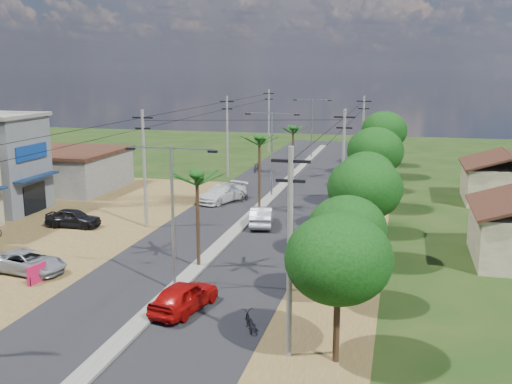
% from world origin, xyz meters
% --- Properties ---
extents(ground, '(160.00, 160.00, 0.00)m').
position_xyz_m(ground, '(0.00, 0.00, 0.00)').
color(ground, black).
rests_on(ground, ground).
extents(road, '(12.00, 110.00, 0.04)m').
position_xyz_m(road, '(0.00, 15.00, 0.02)').
color(road, black).
rests_on(road, ground).
extents(median, '(1.00, 90.00, 0.18)m').
position_xyz_m(median, '(0.00, 18.00, 0.09)').
color(median, '#605E56').
rests_on(median, ground).
extents(dirt_lot_west, '(18.00, 46.00, 0.04)m').
position_xyz_m(dirt_lot_west, '(-15.00, 8.00, 0.02)').
color(dirt_lot_west, '#533F1C').
rests_on(dirt_lot_west, ground).
extents(dirt_shoulder_east, '(5.00, 90.00, 0.03)m').
position_xyz_m(dirt_shoulder_east, '(8.50, 15.00, 0.01)').
color(dirt_shoulder_east, '#533F1C').
rests_on(dirt_shoulder_east, ground).
extents(low_shed, '(10.40, 10.40, 3.95)m').
position_xyz_m(low_shed, '(-21.00, 24.00, 1.97)').
color(low_shed, '#605E56').
rests_on(low_shed, ground).
extents(house_east_far, '(7.60, 7.50, 4.60)m').
position_xyz_m(house_east_far, '(21.00, 28.00, 2.39)').
color(house_east_far, gray).
rests_on(house_east_far, ground).
extents(tree_east_a, '(4.40, 4.40, 6.37)m').
position_xyz_m(tree_east_a, '(9.50, -6.00, 4.49)').
color(tree_east_a, black).
rests_on(tree_east_a, ground).
extents(tree_east_b, '(4.00, 4.00, 5.83)m').
position_xyz_m(tree_east_b, '(9.30, 0.00, 4.11)').
color(tree_east_b, black).
rests_on(tree_east_b, ground).
extents(tree_east_c, '(4.60, 4.60, 6.83)m').
position_xyz_m(tree_east_c, '(9.70, 7.00, 4.86)').
color(tree_east_c, black).
rests_on(tree_east_c, ground).
extents(tree_east_d, '(4.20, 4.20, 6.13)m').
position_xyz_m(tree_east_d, '(9.40, 14.00, 4.34)').
color(tree_east_d, black).
rests_on(tree_east_d, ground).
extents(tree_east_e, '(4.80, 4.80, 7.14)m').
position_xyz_m(tree_east_e, '(9.60, 22.00, 5.09)').
color(tree_east_e, black).
rests_on(tree_east_e, ground).
extents(tree_east_f, '(3.80, 3.80, 5.52)m').
position_xyz_m(tree_east_f, '(9.20, 30.00, 3.89)').
color(tree_east_f, black).
rests_on(tree_east_f, ground).
extents(tree_east_g, '(5.00, 5.00, 7.38)m').
position_xyz_m(tree_east_g, '(9.80, 38.00, 5.24)').
color(tree_east_g, black).
rests_on(tree_east_g, ground).
extents(tree_east_h, '(4.40, 4.40, 6.52)m').
position_xyz_m(tree_east_h, '(9.50, 46.00, 4.64)').
color(tree_east_h, black).
rests_on(tree_east_h, ground).
extents(palm_median_near, '(2.00, 2.00, 6.15)m').
position_xyz_m(palm_median_near, '(0.00, 4.00, 5.54)').
color(palm_median_near, black).
rests_on(palm_median_near, ground).
extents(palm_median_mid, '(2.00, 2.00, 6.55)m').
position_xyz_m(palm_median_mid, '(0.00, 20.00, 5.90)').
color(palm_median_mid, black).
rests_on(palm_median_mid, ground).
extents(palm_median_far, '(2.00, 2.00, 5.85)m').
position_xyz_m(palm_median_far, '(0.00, 36.00, 5.26)').
color(palm_median_far, black).
rests_on(palm_median_far, ground).
extents(streetlight_near, '(5.10, 0.18, 8.00)m').
position_xyz_m(streetlight_near, '(0.00, 0.00, 4.79)').
color(streetlight_near, gray).
rests_on(streetlight_near, ground).
extents(streetlight_mid, '(5.10, 0.18, 8.00)m').
position_xyz_m(streetlight_mid, '(0.00, 25.00, 4.79)').
color(streetlight_mid, gray).
rests_on(streetlight_mid, ground).
extents(streetlight_far, '(5.10, 0.18, 8.00)m').
position_xyz_m(streetlight_far, '(0.00, 50.00, 4.79)').
color(streetlight_far, gray).
rests_on(streetlight_far, ground).
extents(utility_pole_w_b, '(1.60, 0.24, 9.00)m').
position_xyz_m(utility_pole_w_b, '(-7.00, 12.00, 4.76)').
color(utility_pole_w_b, '#605E56').
rests_on(utility_pole_w_b, ground).
extents(utility_pole_w_c, '(1.60, 0.24, 9.00)m').
position_xyz_m(utility_pole_w_c, '(-7.00, 34.00, 4.76)').
color(utility_pole_w_c, '#605E56').
rests_on(utility_pole_w_c, ground).
extents(utility_pole_w_d, '(1.60, 0.24, 9.00)m').
position_xyz_m(utility_pole_w_d, '(-7.00, 55.00, 4.76)').
color(utility_pole_w_d, '#605E56').
rests_on(utility_pole_w_d, ground).
extents(utility_pole_e_a, '(1.60, 0.24, 9.00)m').
position_xyz_m(utility_pole_e_a, '(7.50, -6.00, 4.76)').
color(utility_pole_e_a, '#605E56').
rests_on(utility_pole_e_a, ground).
extents(utility_pole_e_b, '(1.60, 0.24, 9.00)m').
position_xyz_m(utility_pole_e_b, '(7.50, 16.00, 4.76)').
color(utility_pole_e_b, '#605E56').
rests_on(utility_pole_e_b, ground).
extents(utility_pole_e_c, '(1.60, 0.24, 9.00)m').
position_xyz_m(utility_pole_e_c, '(7.50, 38.00, 4.76)').
color(utility_pole_e_c, '#605E56').
rests_on(utility_pole_e_c, ground).
extents(car_red_near, '(2.71, 4.77, 1.53)m').
position_xyz_m(car_red_near, '(1.50, -2.52, 0.76)').
color(car_red_near, '#920907').
rests_on(car_red_near, ground).
extents(car_silver_mid, '(2.40, 4.84, 1.52)m').
position_xyz_m(car_silver_mid, '(1.50, 14.48, 0.76)').
color(car_silver_mid, gray).
rests_on(car_silver_mid, ground).
extents(car_white_far, '(4.14, 5.88, 1.58)m').
position_xyz_m(car_white_far, '(-3.93, 21.79, 0.79)').
color(car_white_far, silver).
rests_on(car_white_far, ground).
extents(car_parked_silver, '(5.05, 2.92, 1.32)m').
position_xyz_m(car_parked_silver, '(-9.53, 0.61, 0.66)').
color(car_parked_silver, gray).
rests_on(car_parked_silver, ground).
extents(car_parked_dark, '(4.24, 1.80, 1.43)m').
position_xyz_m(car_parked_dark, '(-12.44, 10.66, 0.71)').
color(car_parked_dark, black).
rests_on(car_parked_dark, ground).
extents(moto_rider_east, '(1.16, 1.71, 0.85)m').
position_xyz_m(moto_rider_east, '(5.20, -3.89, 0.43)').
color(moto_rider_east, black).
rests_on(moto_rider_east, ground).
extents(moto_rider_west_a, '(0.81, 1.60, 0.80)m').
position_xyz_m(moto_rider_west_a, '(-2.00, 22.46, 0.40)').
color(moto_rider_west_a, black).
rests_on(moto_rider_west_a, ground).
extents(moto_rider_west_b, '(0.73, 1.93, 1.13)m').
position_xyz_m(moto_rider_west_b, '(-4.59, 37.72, 0.57)').
color(moto_rider_west_b, black).
rests_on(moto_rider_west_b, ground).
extents(roadside_sign, '(0.41, 1.34, 1.13)m').
position_xyz_m(roadside_sign, '(-8.00, -0.82, 0.56)').
color(roadside_sign, '#B0103E').
rests_on(roadside_sign, ground).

